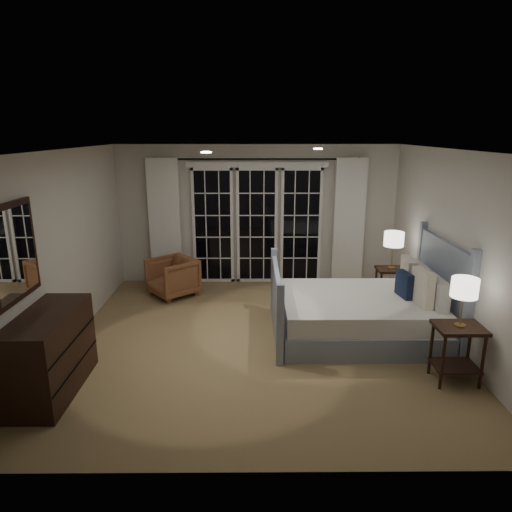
{
  "coord_description": "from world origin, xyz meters",
  "views": [
    {
      "loc": [
        -0.08,
        -5.65,
        2.72
      ],
      "look_at": [
        -0.03,
        0.43,
        1.05
      ],
      "focal_mm": 32.0,
      "sensor_mm": 36.0,
      "label": 1
    }
  ],
  "objects_px": {
    "lamp_right": "(394,239)",
    "dresser": "(50,353)",
    "nightstand_right": "(390,281)",
    "lamp_left": "(465,288)",
    "bed": "(362,312)",
    "armchair": "(173,277)",
    "nightstand_left": "(457,345)"
  },
  "relations": [
    {
      "from": "lamp_right",
      "to": "dresser",
      "type": "height_order",
      "value": "lamp_right"
    },
    {
      "from": "nightstand_right",
      "to": "lamp_left",
      "type": "bearing_deg",
      "value": -89.08
    },
    {
      "from": "bed",
      "to": "lamp_right",
      "type": "bearing_deg",
      "value": 58.26
    },
    {
      "from": "nightstand_right",
      "to": "armchair",
      "type": "height_order",
      "value": "armchair"
    },
    {
      "from": "bed",
      "to": "lamp_right",
      "type": "relative_size",
      "value": 3.81
    },
    {
      "from": "bed",
      "to": "nightstand_right",
      "type": "bearing_deg",
      "value": 58.26
    },
    {
      "from": "nightstand_left",
      "to": "dresser",
      "type": "distance_m",
      "value": 4.41
    },
    {
      "from": "dresser",
      "to": "nightstand_right",
      "type": "bearing_deg",
      "value": 30.31
    },
    {
      "from": "lamp_right",
      "to": "armchair",
      "type": "relative_size",
      "value": 0.83
    },
    {
      "from": "nightstand_left",
      "to": "lamp_right",
      "type": "relative_size",
      "value": 1.12
    },
    {
      "from": "nightstand_right",
      "to": "nightstand_left",
      "type": "bearing_deg",
      "value": -89.08
    },
    {
      "from": "bed",
      "to": "lamp_left",
      "type": "xyz_separation_m",
      "value": [
        0.77,
        -1.21,
        0.77
      ]
    },
    {
      "from": "bed",
      "to": "dresser",
      "type": "height_order",
      "value": "bed"
    },
    {
      "from": "lamp_left",
      "to": "bed",
      "type": "bearing_deg",
      "value": 122.37
    },
    {
      "from": "nightstand_left",
      "to": "dresser",
      "type": "height_order",
      "value": "dresser"
    },
    {
      "from": "nightstand_right",
      "to": "dresser",
      "type": "distance_m",
      "value": 5.06
    },
    {
      "from": "nightstand_left",
      "to": "dresser",
      "type": "bearing_deg",
      "value": -177.79
    },
    {
      "from": "armchair",
      "to": "dresser",
      "type": "height_order",
      "value": "dresser"
    },
    {
      "from": "armchair",
      "to": "dresser",
      "type": "xyz_separation_m",
      "value": [
        -0.79,
        -2.97,
        0.12
      ]
    },
    {
      "from": "lamp_left",
      "to": "armchair",
      "type": "relative_size",
      "value": 0.77
    },
    {
      "from": "dresser",
      "to": "lamp_right",
      "type": "bearing_deg",
      "value": 30.31
    },
    {
      "from": "nightstand_left",
      "to": "armchair",
      "type": "xyz_separation_m",
      "value": [
        -3.62,
        2.8,
        -0.12
      ]
    },
    {
      "from": "nightstand_right",
      "to": "armchair",
      "type": "bearing_deg",
      "value": 173.35
    },
    {
      "from": "nightstand_left",
      "to": "lamp_left",
      "type": "xyz_separation_m",
      "value": [
        0.0,
        0.0,
        0.66
      ]
    },
    {
      "from": "nightstand_right",
      "to": "lamp_right",
      "type": "distance_m",
      "value": 0.68
    },
    {
      "from": "armchair",
      "to": "nightstand_right",
      "type": "bearing_deg",
      "value": 42.6
    },
    {
      "from": "lamp_right",
      "to": "dresser",
      "type": "bearing_deg",
      "value": -149.69
    },
    {
      "from": "bed",
      "to": "armchair",
      "type": "bearing_deg",
      "value": 150.83
    },
    {
      "from": "lamp_left",
      "to": "armchair",
      "type": "xyz_separation_m",
      "value": [
        -3.62,
        2.8,
        -0.78
      ]
    },
    {
      "from": "bed",
      "to": "dresser",
      "type": "bearing_deg",
      "value": -159.27
    },
    {
      "from": "nightstand_right",
      "to": "lamp_left",
      "type": "relative_size",
      "value": 1.09
    },
    {
      "from": "nightstand_left",
      "to": "lamp_right",
      "type": "height_order",
      "value": "lamp_right"
    }
  ]
}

